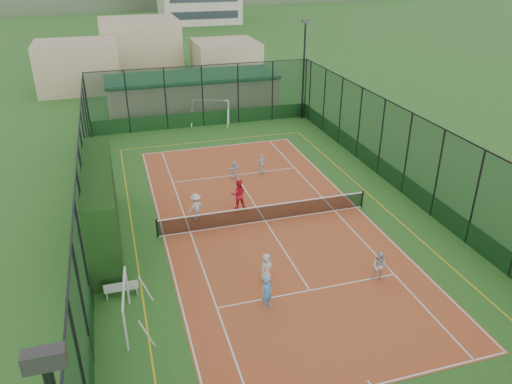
# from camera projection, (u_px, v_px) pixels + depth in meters

# --- Properties ---
(ground) EXTENTS (300.00, 300.00, 0.00)m
(ground) POSITION_uv_depth(u_px,v_px,m) (265.00, 221.00, 27.09)
(ground) COLOR #305F20
(ground) RESTS_ON ground
(court_slab) EXTENTS (11.17, 23.97, 0.01)m
(court_slab) POSITION_uv_depth(u_px,v_px,m) (265.00, 221.00, 27.08)
(court_slab) COLOR #A74925
(court_slab) RESTS_ON ground
(tennis_net) EXTENTS (11.67, 0.12, 1.06)m
(tennis_net) POSITION_uv_depth(u_px,v_px,m) (265.00, 213.00, 26.85)
(tennis_net) COLOR black
(tennis_net) RESTS_ON ground
(perimeter_fence) EXTENTS (18.12, 34.12, 5.00)m
(perimeter_fence) POSITION_uv_depth(u_px,v_px,m) (266.00, 179.00, 25.99)
(perimeter_fence) COLOR #103020
(perimeter_fence) RESTS_ON ground
(floodlight_ne) EXTENTS (0.60, 0.26, 8.25)m
(floodlight_ne) POSITION_uv_depth(u_px,v_px,m) (304.00, 71.00, 41.78)
(floodlight_ne) COLOR black
(floodlight_ne) RESTS_ON ground
(clubhouse) EXTENTS (15.20, 7.20, 3.15)m
(clubhouse) POSITION_uv_depth(u_px,v_px,m) (192.00, 92.00, 45.34)
(clubhouse) COLOR tan
(clubhouse) RESTS_ON ground
(hedge_left) EXTENTS (1.36, 9.06, 3.96)m
(hedge_left) POSITION_uv_depth(u_px,v_px,m) (102.00, 205.00, 24.52)
(hedge_left) COLOR black
(hedge_left) RESTS_ON ground
(white_bench) EXTENTS (1.43, 0.40, 0.80)m
(white_bench) POSITION_uv_depth(u_px,v_px,m) (121.00, 288.00, 21.09)
(white_bench) COLOR white
(white_bench) RESTS_ON ground
(futsal_goal_near) EXTENTS (2.90, 1.05, 1.84)m
(futsal_goal_near) POSITION_uv_depth(u_px,v_px,m) (126.00, 307.00, 19.17)
(futsal_goal_near) COLOR white
(futsal_goal_near) RESTS_ON ground
(futsal_goal_far) EXTENTS (3.23, 1.86, 2.00)m
(futsal_goal_far) POSITION_uv_depth(u_px,v_px,m) (211.00, 112.00, 41.82)
(futsal_goal_far) COLOR white
(futsal_goal_far) RESTS_ON ground
(child_near_left) EXTENTS (0.78, 0.69, 1.35)m
(child_near_left) POSITION_uv_depth(u_px,v_px,m) (266.00, 267.00, 21.96)
(child_near_left) COLOR silver
(child_near_left) RESTS_ON court_slab
(child_near_mid) EXTENTS (0.61, 0.50, 1.42)m
(child_near_mid) POSITION_uv_depth(u_px,v_px,m) (267.00, 293.00, 20.27)
(child_near_mid) COLOR #54A3F0
(child_near_mid) RESTS_ON court_slab
(child_near_right) EXTENTS (0.89, 0.86, 1.44)m
(child_near_right) POSITION_uv_depth(u_px,v_px,m) (380.00, 267.00, 21.93)
(child_near_right) COLOR silver
(child_near_right) RESTS_ON court_slab
(child_far_left) EXTENTS (1.14, 0.86, 1.56)m
(child_far_left) POSITION_uv_depth(u_px,v_px,m) (196.00, 207.00, 26.86)
(child_far_left) COLOR silver
(child_far_left) RESTS_ON court_slab
(child_far_right) EXTENTS (0.86, 0.45, 1.40)m
(child_far_right) POSITION_uv_depth(u_px,v_px,m) (262.00, 164.00, 32.45)
(child_far_right) COLOR silver
(child_far_right) RESTS_ON court_slab
(child_far_back) EXTENTS (1.15, 0.55, 1.20)m
(child_far_back) POSITION_uv_depth(u_px,v_px,m) (234.00, 170.00, 31.87)
(child_far_back) COLOR silver
(child_far_back) RESTS_ON court_slab
(coach) EXTENTS (0.97, 0.82, 1.76)m
(coach) POSITION_uv_depth(u_px,v_px,m) (238.00, 194.00, 28.03)
(coach) COLOR red
(coach) RESTS_ON court_slab
(tennis_balls) EXTENTS (5.82, 0.91, 0.07)m
(tennis_balls) POSITION_uv_depth(u_px,v_px,m) (254.00, 206.00, 28.54)
(tennis_balls) COLOR #CCE033
(tennis_balls) RESTS_ON court_slab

